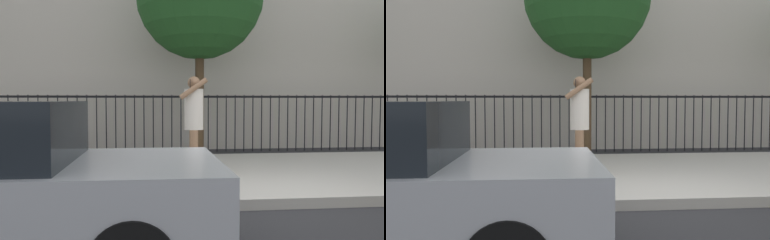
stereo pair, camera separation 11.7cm
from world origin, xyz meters
TOP-DOWN VIEW (x-y plane):
  - ground_plane at (0.00, 0.00)m, footprint 60.00×60.00m
  - sidewalk at (0.00, 2.20)m, footprint 28.00×4.40m
  - iron_fence at (0.00, 5.90)m, footprint 12.03×0.04m
  - pedestrian_on_phone at (-0.98, 1.95)m, footprint 0.51×0.68m
  - street_bench at (-4.40, 3.30)m, footprint 1.60×0.45m

SIDE VIEW (x-z plane):
  - ground_plane at x=0.00m, z-range 0.00..0.00m
  - sidewalk at x=0.00m, z-range 0.00..0.15m
  - street_bench at x=-4.40m, z-range 0.18..1.13m
  - iron_fence at x=0.00m, z-range 0.22..1.82m
  - pedestrian_on_phone at x=-0.98m, z-range 0.29..2.02m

